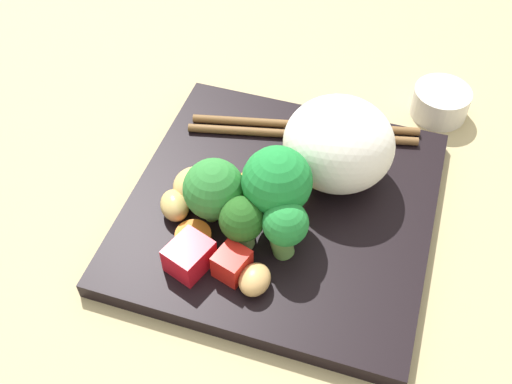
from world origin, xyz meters
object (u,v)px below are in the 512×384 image
square_plate (281,209)px  broccoli_floret_2 (285,226)px  sauce_cup (440,102)px  rice_mound (339,144)px  chopstick_pair (305,130)px  carrot_slice_2 (193,236)px

square_plate → broccoli_floret_2: broccoli_floret_2 is taller
square_plate → sauce_cup: sauce_cup is taller
broccoli_floret_2 → sauce_cup: bearing=63.5°
square_plate → rice_mound: size_ratio=2.69×
broccoli_floret_2 → square_plate: bearing=105.8°
square_plate → rice_mound: rice_mound is taller
rice_mound → square_plate: bearing=-130.2°
broccoli_floret_2 → chopstick_pair: size_ratio=0.26×
broccoli_floret_2 → chopstick_pair: 13.18cm
square_plate → carrot_slice_2: bearing=-137.2°
square_plate → carrot_slice_2: size_ratio=8.62×
rice_mound → sauce_cup: 14.44cm
carrot_slice_2 → rice_mound: bearing=45.8°
square_plate → chopstick_pair: bearing=89.0°
chopstick_pair → sauce_cup: size_ratio=3.85×
square_plate → rice_mound: (3.52, 4.17, 4.30)cm
rice_mound → carrot_slice_2: rice_mound is taller
broccoli_floret_2 → carrot_slice_2: 7.44cm
carrot_slice_2 → sauce_cup: bearing=50.9°
broccoli_floret_2 → carrot_slice_2: bearing=-174.4°
rice_mound → chopstick_pair: (-3.37, 4.16, -3.20)cm
chopstick_pair → sauce_cup: bearing=-156.9°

